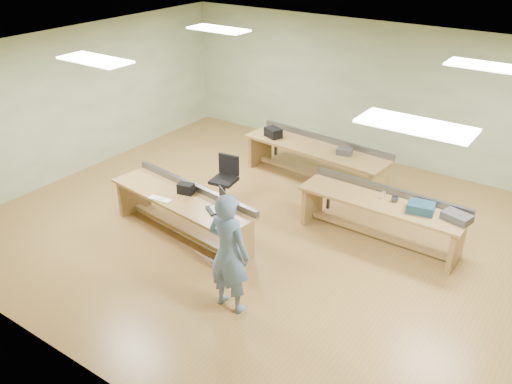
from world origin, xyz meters
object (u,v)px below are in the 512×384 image
workbench_back (316,155)px  drinks_can (383,195)px  person (229,253)px  task_chair (225,186)px  camera_bag (186,189)px  laptop_base (216,210)px  workbench_front (183,206)px  workbench_mid (381,210)px  parts_bin_grey (457,217)px  parts_bin_teal (421,207)px  mug (395,199)px

workbench_back → drinks_can: size_ratio=26.10×
person → task_chair: bearing=-50.1°
camera_bag → task_chair: same height
workbench_back → laptop_base: bearing=-85.3°
workbench_front → camera_bag: bearing=104.6°
workbench_mid → task_chair: task_chair is taller
workbench_mid → drinks_can: drinks_can is taller
parts_bin_grey → laptop_base: bearing=-149.8°
camera_bag → parts_bin_grey: 4.35m
workbench_front → laptop_base: bearing=2.3°
task_chair → parts_bin_grey: size_ratio=2.16×
laptop_base → parts_bin_teal: bearing=67.3°
drinks_can → task_chair: bearing=-170.3°
mug → drinks_can: bearing=178.8°
camera_bag → parts_bin_teal: size_ratio=0.63×
camera_bag → workbench_mid: bearing=17.6°
workbench_back → mug: size_ratio=26.29×
workbench_front → camera_bag: (-0.02, 0.12, 0.28)m
workbench_front → workbench_back: same height
person → laptop_base: person is taller
task_chair → drinks_can: bearing=1.3°
workbench_front → laptop_base: size_ratio=9.53×
person → workbench_back: bearing=-75.5°
person → mug: (1.18, 2.91, -0.09)m
laptop_base → camera_bag: 0.81m
person → camera_bag: bearing=-32.2°
parts_bin_teal → parts_bin_grey: size_ratio=0.97×
parts_bin_teal → parts_bin_grey: bearing=4.9°
laptop_base → person: bearing=-11.3°
workbench_mid → laptop_base: (-2.02, -1.86, 0.21)m
parts_bin_grey → workbench_back: bearing=156.6°
workbench_back → laptop_base: size_ratio=10.26×
laptop_base → parts_bin_grey: size_ratio=0.71×
person → drinks_can: bearing=-107.6°
workbench_mid → mug: workbench_mid is taller
camera_bag → task_chair: bearing=83.1°
laptop_base → drinks_can: bearing=76.6°
workbench_back → mug: bearing=-26.8°
workbench_back → person: person is taller
parts_bin_grey → workbench_mid: bearing=-179.1°
workbench_back → mug: workbench_back is taller
workbench_front → workbench_mid: same height
workbench_back → parts_bin_grey: (3.22, -1.39, 0.25)m
camera_bag → task_chair: size_ratio=0.28×
workbench_back → person: 4.40m
mug → camera_bag: bearing=-150.0°
workbench_front → task_chair: (-0.15, 1.35, -0.22)m
person → drinks_can: size_ratio=14.76×
camera_bag → parts_bin_grey: size_ratio=0.61×
workbench_mid → task_chair: 2.99m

